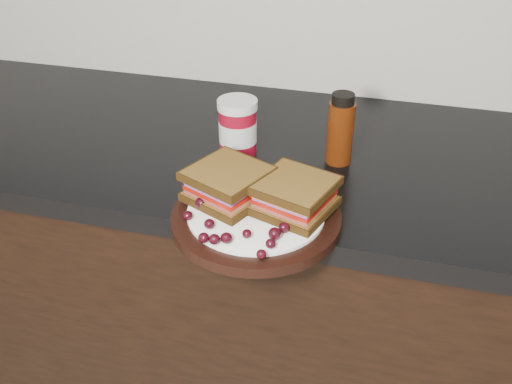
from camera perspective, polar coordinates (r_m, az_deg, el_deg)
base_cabinets at (r=1.52m, az=-8.15°, el=-10.01°), size 3.96×0.58×0.86m
countertop at (r=1.26m, az=-9.73°, el=5.22°), size 3.98×0.60×0.04m
plate at (r=0.94m, az=0.00°, el=-2.62°), size 0.28×0.28×0.02m
sandwich_left at (r=0.95m, az=-2.81°, el=0.82°), size 0.16×0.16×0.05m
sandwich_right at (r=0.92m, az=3.88°, el=-0.34°), size 0.15×0.15×0.05m
grape_0 at (r=0.91m, az=-6.84°, el=-2.36°), size 0.02×0.02×0.02m
grape_1 at (r=0.89m, az=-4.69°, el=-3.20°), size 0.02×0.02×0.02m
grape_2 at (r=0.86m, az=-5.26°, el=-4.57°), size 0.02×0.02×0.02m
grape_3 at (r=0.86m, az=-4.19°, el=-4.73°), size 0.02×0.02×0.02m
grape_4 at (r=0.86m, az=-2.98°, el=-4.61°), size 0.02×0.02×0.02m
grape_5 at (r=0.87m, az=-0.92°, el=-4.19°), size 0.02×0.02×0.01m
grape_6 at (r=0.83m, az=0.54°, el=-6.24°), size 0.02×0.02×0.01m
grape_7 at (r=0.85m, az=1.47°, el=-5.18°), size 0.02×0.02×0.01m
grape_8 at (r=0.86m, az=1.88°, el=-4.18°), size 0.02×0.02×0.02m
grape_9 at (r=0.88m, az=2.83°, el=-3.56°), size 0.02×0.02×0.02m
grape_10 at (r=0.89m, az=4.80°, el=-3.32°), size 0.02×0.02×0.02m
grape_11 at (r=0.91m, az=3.86°, el=-2.09°), size 0.02×0.02×0.02m
grape_12 at (r=0.92m, az=5.65°, el=-1.97°), size 0.02×0.02×0.02m
grape_13 at (r=0.96m, az=4.70°, el=-0.32°), size 0.02×0.02×0.01m
grape_14 at (r=0.98m, az=-0.97°, el=0.82°), size 0.02×0.02×0.02m
grape_15 at (r=0.96m, az=-2.63°, el=-0.28°), size 0.02×0.02×0.02m
grape_16 at (r=0.97m, az=-4.08°, el=0.35°), size 0.02×0.02×0.02m
grape_17 at (r=0.95m, az=-3.67°, el=-0.46°), size 0.02×0.02×0.02m
grape_18 at (r=0.94m, az=-5.46°, el=-1.08°), size 0.02×0.02×0.02m
grape_19 at (r=0.98m, az=-2.81°, el=0.75°), size 0.02×0.02×0.02m
grape_20 at (r=0.95m, az=-2.21°, el=-0.51°), size 0.02×0.02×0.02m
grape_21 at (r=0.94m, az=-3.97°, el=-1.20°), size 0.02×0.02×0.01m
condiment_jar at (r=1.12m, az=-1.84°, el=6.48°), size 0.09×0.09×0.11m
oil_bottle at (r=1.10m, az=8.45°, el=6.29°), size 0.07×0.07×0.14m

